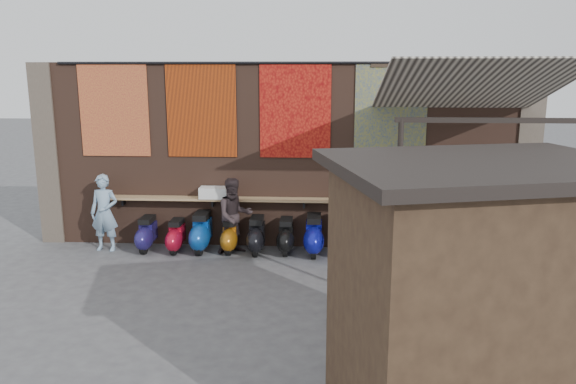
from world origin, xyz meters
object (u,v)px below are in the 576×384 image
at_px(scooter_stool_1, 176,236).
at_px(shopper_navy, 392,226).
at_px(scooter_stool_6, 314,235).
at_px(shopper_grey, 569,261).
at_px(shelf_box, 214,193).
at_px(diner_left, 104,213).
at_px(scooter_stool_0, 147,234).
at_px(shopper_tan, 387,229).
at_px(scooter_stool_4, 257,236).
at_px(scooter_stool_3, 230,236).
at_px(scooter_stool_5, 286,236).
at_px(market_stall, 474,308).
at_px(scooter_stool_7, 346,239).
at_px(diner_right, 234,216).
at_px(scooter_stool_2, 202,232).

distance_m(scooter_stool_1, shopper_navy, 4.62).
xyz_separation_m(scooter_stool_6, shopper_grey, (4.17, -2.49, 0.39)).
relative_size(shelf_box, shopper_grey, 0.37).
distance_m(scooter_stool_6, diner_left, 4.52).
xyz_separation_m(scooter_stool_0, scooter_stool_6, (3.61, -0.05, 0.05)).
distance_m(diner_left, shopper_tan, 5.99).
relative_size(scooter_stool_1, scooter_stool_4, 0.90).
distance_m(scooter_stool_4, diner_left, 3.32).
relative_size(scooter_stool_0, scooter_stool_1, 1.06).
bearing_deg(scooter_stool_3, scooter_stool_5, -0.10).
height_order(scooter_stool_1, scooter_stool_4, scooter_stool_4).
xyz_separation_m(shopper_tan, market_stall, (0.30, -5.16, 0.64)).
bearing_deg(shopper_tan, shopper_navy, -105.31).
bearing_deg(scooter_stool_6, shopper_navy, -34.65).
relative_size(shopper_grey, market_stall, 0.57).
relative_size(scooter_stool_7, shopper_navy, 0.40).
bearing_deg(scooter_stool_3, scooter_stool_0, -179.11).
bearing_deg(scooter_stool_6, scooter_stool_0, 179.23).
height_order(scooter_stool_1, scooter_stool_6, scooter_stool_6).
bearing_deg(market_stall, diner_left, 122.50).
bearing_deg(scooter_stool_3, diner_right, -22.22).
bearing_deg(scooter_stool_5, market_stall, -68.41).
bearing_deg(scooter_stool_0, scooter_stool_7, -0.78).
bearing_deg(scooter_stool_5, shelf_box, 170.78).
bearing_deg(scooter_stool_3, shelf_box, 146.08).
bearing_deg(shopper_navy, scooter_stool_3, -45.10).
bearing_deg(shopper_tan, scooter_stool_6, 130.49).
relative_size(scooter_stool_0, scooter_stool_3, 1.04).
distance_m(diner_left, shopper_grey, 9.04).
bearing_deg(scooter_stool_5, shopper_grey, -28.27).
bearing_deg(shopper_navy, scooter_stool_0, -38.43).
distance_m(shelf_box, shopper_grey, 6.96).
bearing_deg(scooter_stool_4, scooter_stool_0, 179.57).
height_order(shelf_box, shopper_tan, shopper_tan).
distance_m(scooter_stool_2, scooter_stool_6, 2.42).
bearing_deg(scooter_stool_7, scooter_stool_2, 178.50).
xyz_separation_m(scooter_stool_1, scooter_stool_4, (1.73, 0.02, 0.04)).
height_order(shelf_box, scooter_stool_0, shelf_box).
bearing_deg(market_stall, scooter_stool_6, 92.37).
distance_m(scooter_stool_1, diner_right, 1.35).
relative_size(shopper_tan, market_stall, 0.55).
distance_m(scooter_stool_7, shopper_tan, 1.12).
relative_size(scooter_stool_7, shopper_grey, 0.47).
bearing_deg(shopper_grey, scooter_stool_7, -20.25).
bearing_deg(shelf_box, shopper_tan, -15.72).
bearing_deg(scooter_stool_0, shopper_navy, -11.99).
bearing_deg(diner_right, scooter_stool_6, -26.57).
relative_size(scooter_stool_4, market_stall, 0.28).
bearing_deg(shopper_grey, scooter_stool_3, -8.22).
height_order(scooter_stool_6, shopper_tan, shopper_tan).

